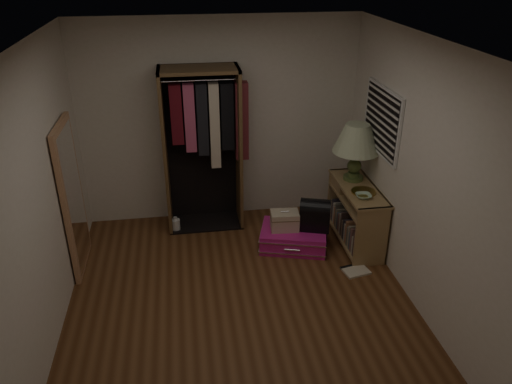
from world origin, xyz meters
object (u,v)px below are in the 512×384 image
pink_suitcase (294,237)px  table_lamp (357,140)px  open_wardrobe (207,135)px  console_bookshelf (355,212)px  train_case (285,220)px  black_bag (315,214)px  floor_mirror (73,198)px  white_jug (176,225)px

pink_suitcase → table_lamp: 1.39m
open_wardrobe → pink_suitcase: (0.96, -0.76, -1.10)m
console_bookshelf → pink_suitcase: console_bookshelf is taller
table_lamp → pink_suitcase: bearing=-164.6°
open_wardrobe → train_case: bearing=-41.5°
black_bag → floor_mirror: bearing=-162.0°
white_jug → open_wardrobe: bearing=20.4°
table_lamp → white_jug: 2.51m
console_bookshelf → floor_mirror: size_ratio=0.66×
pink_suitcase → black_bag: size_ratio=2.24×
table_lamp → white_jug: (-2.18, 0.38, -1.18)m
open_wardrobe → white_jug: size_ratio=10.51×
pink_suitcase → white_jug: 1.53m
console_bookshelf → black_bag: bearing=-172.1°
console_bookshelf → pink_suitcase: 0.81m
open_wardrobe → white_jug: (-0.46, -0.17, -1.14)m
console_bookshelf → black_bag: console_bookshelf is taller
console_bookshelf → table_lamp: size_ratio=1.58×
floor_mirror → white_jug: 1.44m
train_case → black_bag: 0.37m
train_case → white_jug: (-1.30, 0.58, -0.28)m
black_bag → white_jug: bearing=178.0°
open_wardrobe → white_jug: bearing=-159.6°
pink_suitcase → white_jug: pink_suitcase is taller
open_wardrobe → table_lamp: open_wardrobe is taller
console_bookshelf → white_jug: 2.27m
console_bookshelf → black_bag: (-0.52, -0.07, 0.05)m
console_bookshelf → train_case: console_bookshelf is taller
open_wardrobe → black_bag: size_ratio=4.97×
console_bookshelf → train_case: size_ratio=3.17×
black_bag → table_lamp: 1.00m
pink_suitcase → table_lamp: (0.77, 0.21, 1.14)m
train_case → white_jug: 1.45m
black_bag → white_jug: black_bag is taller
open_wardrobe → floor_mirror: bearing=-153.1°
table_lamp → white_jug: table_lamp is taller
train_case → table_lamp: bearing=17.5°
table_lamp → floor_mirror: bearing=-176.1°
open_wardrobe → table_lamp: 1.81m
train_case → black_bag: size_ratio=0.86×
pink_suitcase → floor_mirror: bearing=-163.8°
floor_mirror → pink_suitcase: floor_mirror is taller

